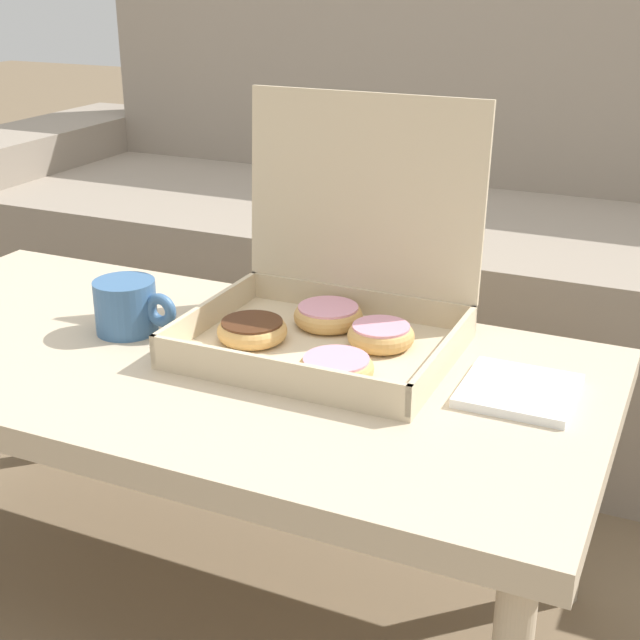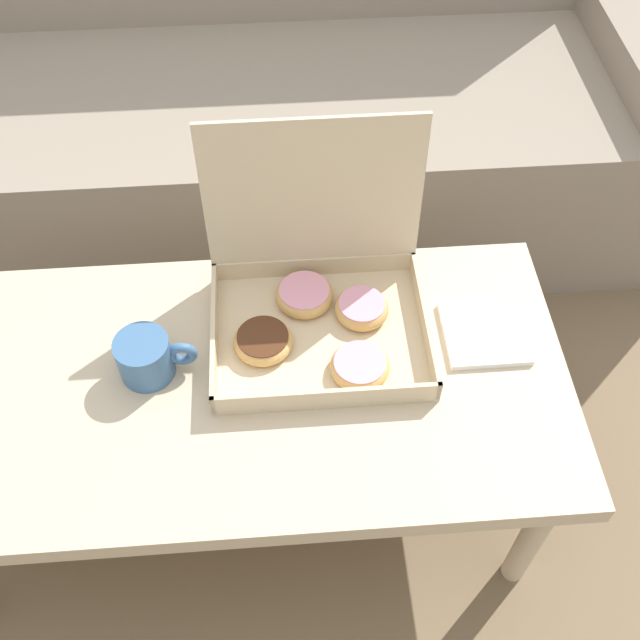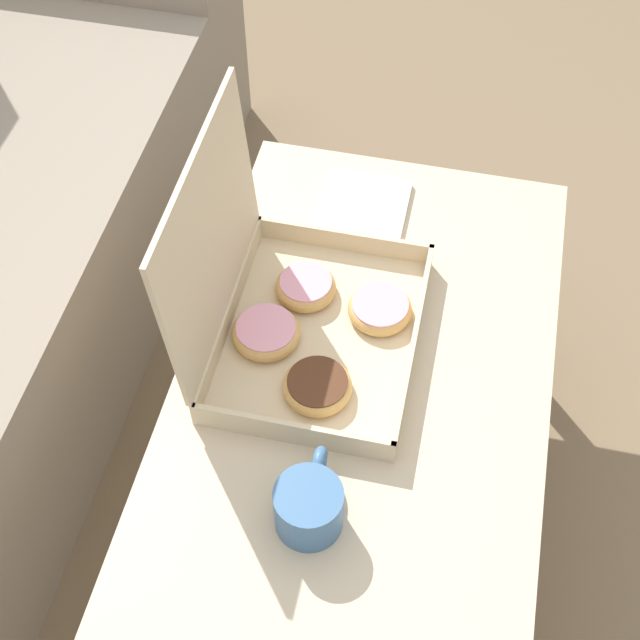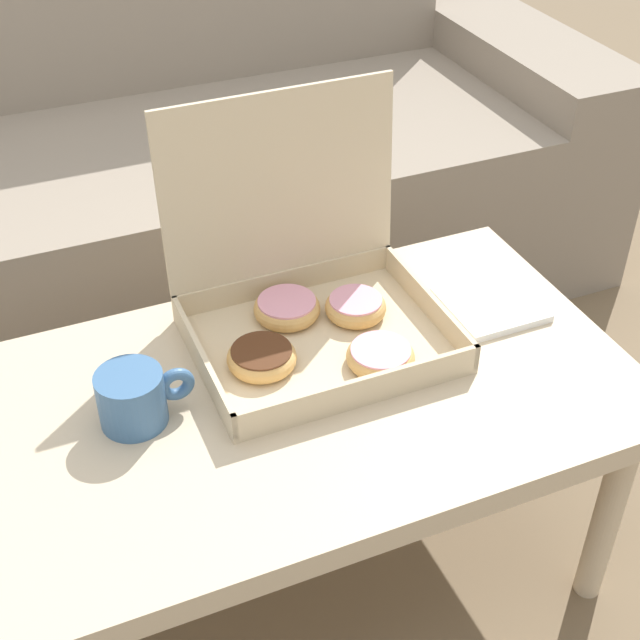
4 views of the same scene
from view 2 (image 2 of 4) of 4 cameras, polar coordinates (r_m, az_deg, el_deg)
name	(u,v)px [view 2 (image 2 of 4)]	position (r m, az deg, el deg)	size (l,w,h in m)	color
ground_plane	(249,432)	(1.72, -5.43, -8.51)	(12.00, 12.00, 0.00)	#756047
couch	(235,97)	(2.03, -6.51, 16.55)	(2.29, 0.80, 0.97)	gray
coffee_table	(234,393)	(1.33, -6.56, -5.54)	(1.16, 0.56, 0.42)	#C6B293
pastry_box	(319,298)	(1.31, -0.11, 1.65)	(0.38, 0.32, 0.35)	beige
coffee_mug	(147,357)	(1.29, -13.05, -2.79)	(0.14, 0.09, 0.08)	#3D6693
napkin_stack	(484,333)	(1.36, 12.40, -0.97)	(0.14, 0.14, 0.01)	white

